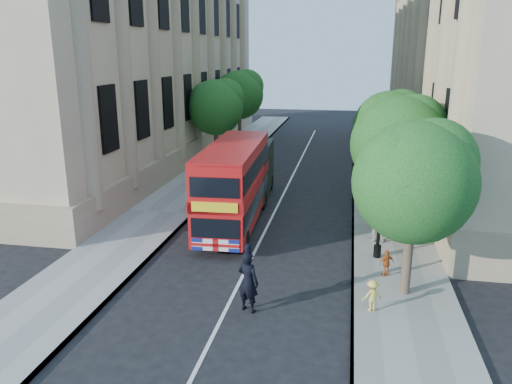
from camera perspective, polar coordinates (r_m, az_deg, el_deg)
The scene contains 17 objects.
ground at distance 15.95m, azimuth -4.28°, elevation -14.83°, with size 120.00×120.00×0.00m, color black.
pavement_right at distance 24.67m, azimuth 14.98°, elevation -3.84°, with size 3.50×80.00×0.12m, color gray.
pavement_left at distance 26.33m, azimuth -10.81°, elevation -2.33°, with size 3.50×80.00×0.12m, color gray.
building_right at distance 38.60m, azimuth 26.99°, elevation 15.43°, with size 12.00×38.00×18.00m, color tan.
building_left at distance 41.15m, azimuth -15.03°, elevation 16.47°, with size 12.00×38.00×18.00m, color tan.
tree_right_near at distance 16.86m, azimuth 17.82°, elevation 1.77°, with size 4.00×4.00×6.08m.
tree_right_mid at distance 22.67m, azimuth 16.16°, elevation 5.84°, with size 4.20×4.20×6.37m.
tree_right_far at distance 28.60m, azimuth 15.12°, elevation 7.59°, with size 4.00×4.00×6.15m.
tree_left_far at distance 36.75m, azimuth -4.58°, elevation 9.97°, with size 4.00×4.00×6.30m.
tree_left_back at distance 44.46m, azimuth -1.84°, elevation 11.34°, with size 4.20×4.20×6.65m.
lamp_post at distance 20.07m, azimuth 14.08°, elevation -0.91°, with size 0.32×0.32×5.16m.
double_decker_bus at distance 23.51m, azimuth -2.52°, elevation 1.05°, with size 2.63×8.51×3.88m.
box_van at distance 28.46m, azimuth -0.64°, elevation 2.31°, with size 2.49×5.46×3.05m.
police_constable at distance 16.17m, azimuth -0.91°, elevation -10.21°, with size 0.75×0.49×2.05m, color black.
woman_pedestrian at distance 22.28m, azimuth 13.64°, elevation -3.15°, with size 0.91×0.71×1.88m, color beige.
child_a at distance 19.10m, azimuth 14.70°, elevation -7.85°, with size 0.59×0.25×1.01m, color #CD6224.
child_b at distance 16.57m, azimuth 13.14°, elevation -11.45°, with size 0.67×0.39×1.04m, color #E6CE4E.
Camera 1 is at (3.68, -13.24, 8.09)m, focal length 35.00 mm.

